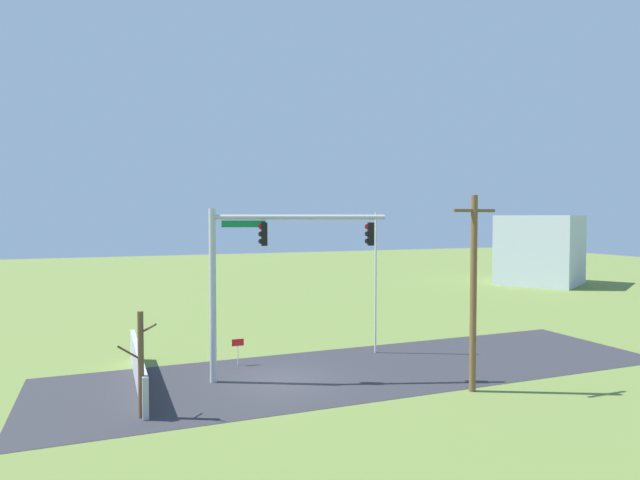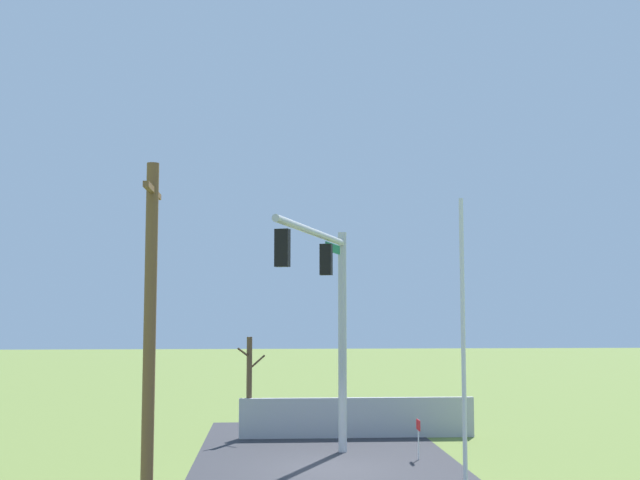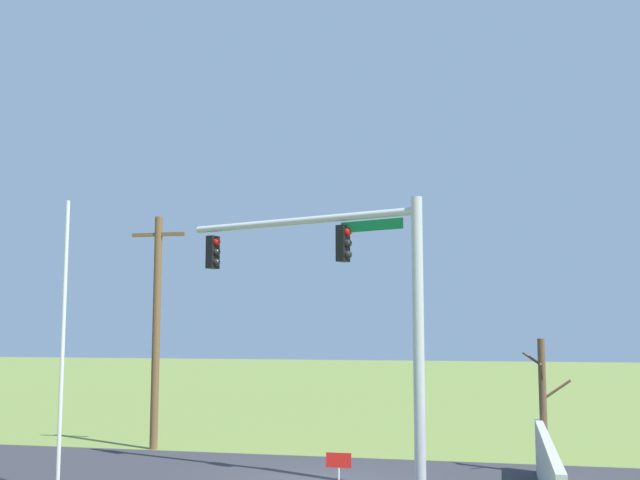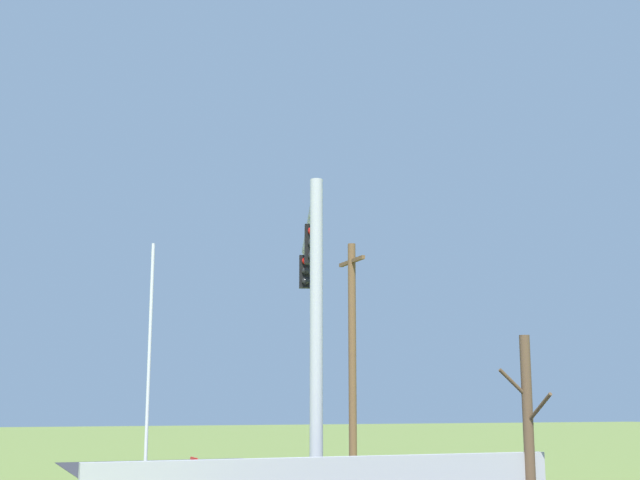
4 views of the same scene
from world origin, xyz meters
The scene contains 10 objects.
ground_plane centered at (0.00, 0.00, 0.00)m, with size 160.00×160.00×0.00m, color olive.
road_surface centered at (-4.00, 0.00, 0.01)m, with size 28.00×8.00×0.01m, color #2D2D33.
sidewalk_corner centered at (3.72, -0.68, 0.00)m, with size 6.00×6.00×0.01m, color #B7B5AD.
retaining_fence centered at (5.64, -1.49, 0.72)m, with size 0.20×8.58×1.44m, color #A8A8AD.
signal_mast centered at (0.97, -0.08, 5.02)m, with size 6.91×2.52×7.19m.
flagpole centered at (-5.81, -2.59, 3.55)m, with size 0.10×0.10×7.11m, color silver.
utility_pole centered at (-6.52, 4.26, 4.01)m, with size 1.90×0.26×7.69m.
bare_tree centered at (5.76, 2.45, 1.89)m, with size 1.27×1.02×3.65m.
open_sign centered at (1.17, -2.88, 0.91)m, with size 0.56×0.04×1.22m.
distant_building centered at (-34.98, -22.09, 3.53)m, with size 8.00×7.24×7.05m, color silver.
Camera 1 is at (6.91, 21.81, 6.82)m, focal length 30.78 mm.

